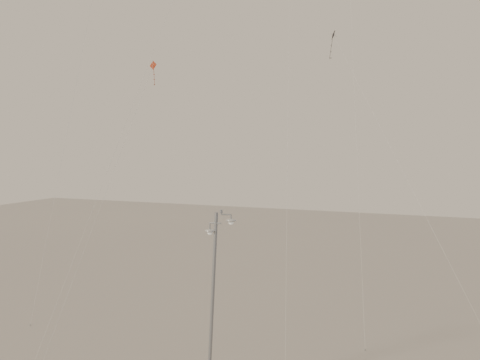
% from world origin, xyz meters
% --- Properties ---
extents(street_lamp, '(1.61, 0.74, 10.20)m').
position_xyz_m(street_lamp, '(0.78, 0.13, 5.43)').
color(street_lamp, gray).
rests_on(street_lamp, ground).
extents(kite_1, '(7.41, 8.41, 27.23)m').
position_xyz_m(kite_1, '(-4.11, 3.12, 19.56)').
color(kite_1, '#292322').
rests_on(kite_1, ground).
extents(kite_3, '(0.81, 12.39, 19.38)m').
position_xyz_m(kite_3, '(-8.21, 5.64, 13.65)').
color(kite_3, maroon).
rests_on(kite_3, ground).
extents(kite_4, '(11.49, 5.99, 20.94)m').
position_xyz_m(kite_4, '(7.35, 9.43, 15.17)').
color(kite_4, '#292322').
rests_on(kite_4, ground).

